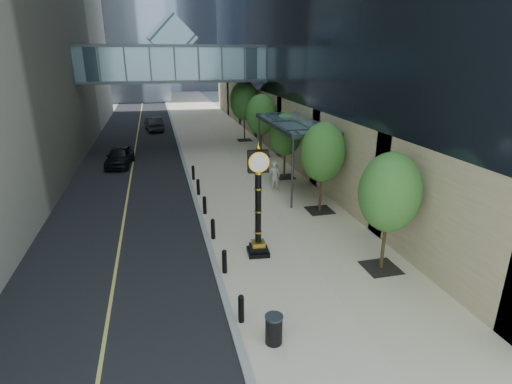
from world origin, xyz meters
TOP-DOWN VIEW (x-y plane):
  - ground at (0.00, 0.00)m, footprint 320.00×320.00m
  - road at (-7.00, 40.00)m, footprint 8.00×180.00m
  - sidewalk at (1.00, 40.00)m, footprint 8.00×180.00m
  - curb at (-3.00, 40.00)m, footprint 0.25×180.00m
  - skywalk at (-3.00, 28.00)m, footprint 17.00×4.20m
  - entrance_canopy at (3.48, 14.00)m, footprint 3.00×8.00m
  - bollard_row at (-2.70, 9.00)m, footprint 0.20×16.20m
  - street_trees at (3.60, 17.68)m, footprint 2.81×28.59m
  - street_clock at (-1.01, 5.39)m, footprint 0.99×0.99m
  - trash_bin at (-1.95, -0.22)m, footprint 0.58×0.58m
  - pedestrian at (2.16, 13.52)m, footprint 0.81×0.67m
  - car_near at (-7.90, 22.17)m, footprint 2.29×4.59m
  - car_far at (-5.19, 36.87)m, footprint 2.25×4.86m

SIDE VIEW (x-z plane):
  - ground at x=0.00m, z-range 0.00..0.00m
  - road at x=-7.00m, z-range 0.00..0.02m
  - sidewalk at x=1.00m, z-range 0.00..0.06m
  - curb at x=-3.00m, z-range 0.00..0.07m
  - bollard_row at x=-2.70m, z-range 0.06..0.96m
  - trash_bin at x=-1.95m, z-range 0.06..0.96m
  - car_near at x=-7.90m, z-range 0.02..1.52m
  - car_far at x=-5.19m, z-range 0.02..1.56m
  - pedestrian at x=2.16m, z-range 0.06..1.95m
  - street_clock at x=-1.01m, z-range -0.26..4.61m
  - street_trees at x=3.60m, z-range 0.65..6.43m
  - entrance_canopy at x=3.48m, z-range 2.00..6.38m
  - skywalk at x=-3.00m, z-range 4.81..10.61m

